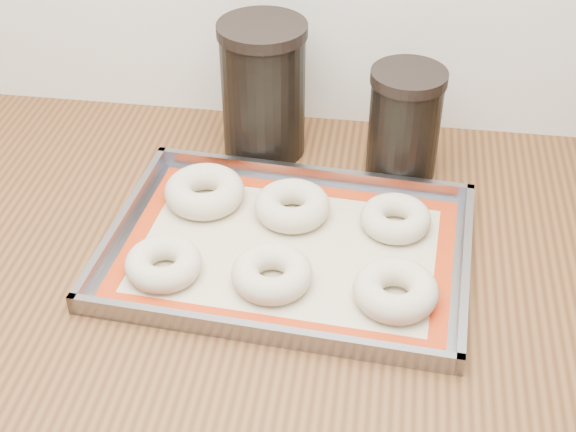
% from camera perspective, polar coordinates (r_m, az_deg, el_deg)
% --- Properties ---
extents(countertop, '(3.06, 0.68, 0.04)m').
position_cam_1_polar(countertop, '(1.06, 11.99, -3.92)').
color(countertop, brown).
rests_on(countertop, cabinet).
extents(baking_tray, '(0.48, 0.36, 0.03)m').
position_cam_1_polar(baking_tray, '(1.03, -0.00, -2.32)').
color(baking_tray, gray).
rests_on(baking_tray, countertop).
extents(baking_mat, '(0.44, 0.32, 0.00)m').
position_cam_1_polar(baking_mat, '(1.04, 0.00, -2.40)').
color(baking_mat, '#C6B793').
rests_on(baking_mat, baking_tray).
extents(bagel_front_left, '(0.11, 0.11, 0.03)m').
position_cam_1_polar(bagel_front_left, '(1.00, -8.84, -3.37)').
color(bagel_front_left, beige).
rests_on(bagel_front_left, baking_mat).
extents(bagel_front_mid, '(0.10, 0.10, 0.03)m').
position_cam_1_polar(bagel_front_mid, '(0.98, -1.16, -4.11)').
color(bagel_front_mid, beige).
rests_on(bagel_front_mid, baking_mat).
extents(bagel_front_right, '(0.11, 0.11, 0.04)m').
position_cam_1_polar(bagel_front_right, '(0.96, 7.66, -5.26)').
color(bagel_front_right, beige).
rests_on(bagel_front_right, baking_mat).
extents(bagel_back_left, '(0.14, 0.14, 0.04)m').
position_cam_1_polar(bagel_back_left, '(1.11, -5.96, 1.75)').
color(bagel_back_left, beige).
rests_on(bagel_back_left, baking_mat).
extents(bagel_back_mid, '(0.12, 0.12, 0.04)m').
position_cam_1_polar(bagel_back_mid, '(1.08, 0.30, 0.73)').
color(bagel_back_mid, beige).
rests_on(bagel_back_mid, baking_mat).
extents(bagel_back_right, '(0.10, 0.10, 0.03)m').
position_cam_1_polar(bagel_back_right, '(1.07, 7.66, -0.17)').
color(bagel_back_right, beige).
rests_on(bagel_back_right, baking_mat).
extents(canister_left, '(0.13, 0.13, 0.21)m').
position_cam_1_polar(canister_left, '(1.18, -1.77, 8.99)').
color(canister_left, black).
rests_on(canister_left, countertop).
extents(canister_mid, '(0.11, 0.11, 0.16)m').
position_cam_1_polar(canister_mid, '(1.15, 8.28, 6.56)').
color(canister_mid, black).
rests_on(canister_mid, countertop).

